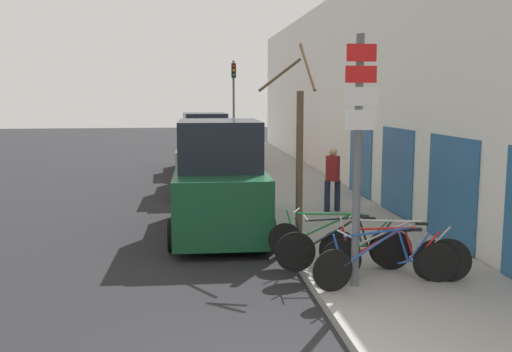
# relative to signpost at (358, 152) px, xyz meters

# --- Properties ---
(ground_plane) EXTENTS (80.00, 80.00, 0.00)m
(ground_plane) POSITION_rel_signpost_xyz_m (-1.63, 8.42, -2.22)
(ground_plane) COLOR black
(sidewalk_curb) EXTENTS (3.20, 32.00, 0.15)m
(sidewalk_curb) POSITION_rel_signpost_xyz_m (0.97, 11.22, -2.14)
(sidewalk_curb) COLOR gray
(sidewalk_curb) RESTS_ON ground
(building_facade) EXTENTS (0.23, 32.00, 6.50)m
(building_facade) POSITION_rel_signpost_xyz_m (2.72, 11.12, 1.01)
(building_facade) COLOR silver
(building_facade) RESTS_ON ground
(signpost) EXTENTS (0.50, 0.14, 3.79)m
(signpost) POSITION_rel_signpost_xyz_m (0.00, 0.00, 0.00)
(signpost) COLOR #595B60
(signpost) RESTS_ON sidewalk_curb
(bicycle_0) EXTENTS (2.32, 0.60, 0.89)m
(bicycle_0) POSITION_rel_signpost_xyz_m (0.44, -0.03, -1.68)
(bicycle_0) COLOR black
(bicycle_0) RESTS_ON sidewalk_curb
(bicycle_1) EXTENTS (2.09, 0.62, 0.88)m
(bicycle_1) POSITION_rel_signpost_xyz_m (0.62, 0.19, -1.69)
(bicycle_1) COLOR black
(bicycle_1) RESTS_ON sidewalk_curb
(bicycle_2) EXTENTS (2.19, 1.07, 0.95)m
(bicycle_2) POSITION_rel_signpost_xyz_m (0.74, 0.39, -1.66)
(bicycle_2) COLOR black
(bicycle_2) RESTS_ON sidewalk_curb
(bicycle_3) EXTENTS (2.31, 0.44, 0.93)m
(bicycle_3) POSITION_rel_signpost_xyz_m (0.04, 0.77, -1.67)
(bicycle_3) COLOR black
(bicycle_3) RESTS_ON sidewalk_curb
(bicycle_4) EXTENTS (2.25, 1.02, 0.92)m
(bicycle_4) POSITION_rel_signpost_xyz_m (0.02, 1.17, -1.67)
(bicycle_4) COLOR black
(bicycle_4) RESTS_ON sidewalk_curb
(parked_car_0) EXTENTS (2.21, 4.57, 2.53)m
(parked_car_0) POSITION_rel_signpost_xyz_m (-1.82, 4.21, -1.08)
(parked_car_0) COLOR #144728
(parked_car_0) RESTS_ON ground
(parked_car_1) EXTENTS (2.04, 4.46, 2.28)m
(parked_car_1) POSITION_rel_signpost_xyz_m (-1.91, 9.97, -1.17)
(parked_car_1) COLOR gray
(parked_car_1) RESTS_ON ground
(parked_car_2) EXTENTS (2.20, 4.62, 2.38)m
(parked_car_2) POSITION_rel_signpost_xyz_m (-1.75, 15.12, -1.14)
(parked_car_2) COLOR maroon
(parked_car_2) RESTS_ON ground
(pedestrian_near) EXTENTS (0.42, 0.36, 1.62)m
(pedestrian_near) POSITION_rel_signpost_xyz_m (1.13, 5.66, -1.13)
(pedestrian_near) COLOR #1E2338
(pedestrian_near) RESTS_ON sidewalk_curb
(street_tree) EXTENTS (0.95, 1.48, 3.94)m
(street_tree) POSITION_rel_signpost_xyz_m (-0.25, 3.10, -0.24)
(street_tree) COLOR brown
(street_tree) RESTS_ON sidewalk_curb
(traffic_light) EXTENTS (0.20, 0.30, 4.50)m
(traffic_light) POSITION_rel_signpost_xyz_m (-0.30, 17.95, 0.82)
(traffic_light) COLOR #595B60
(traffic_light) RESTS_ON sidewalk_curb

